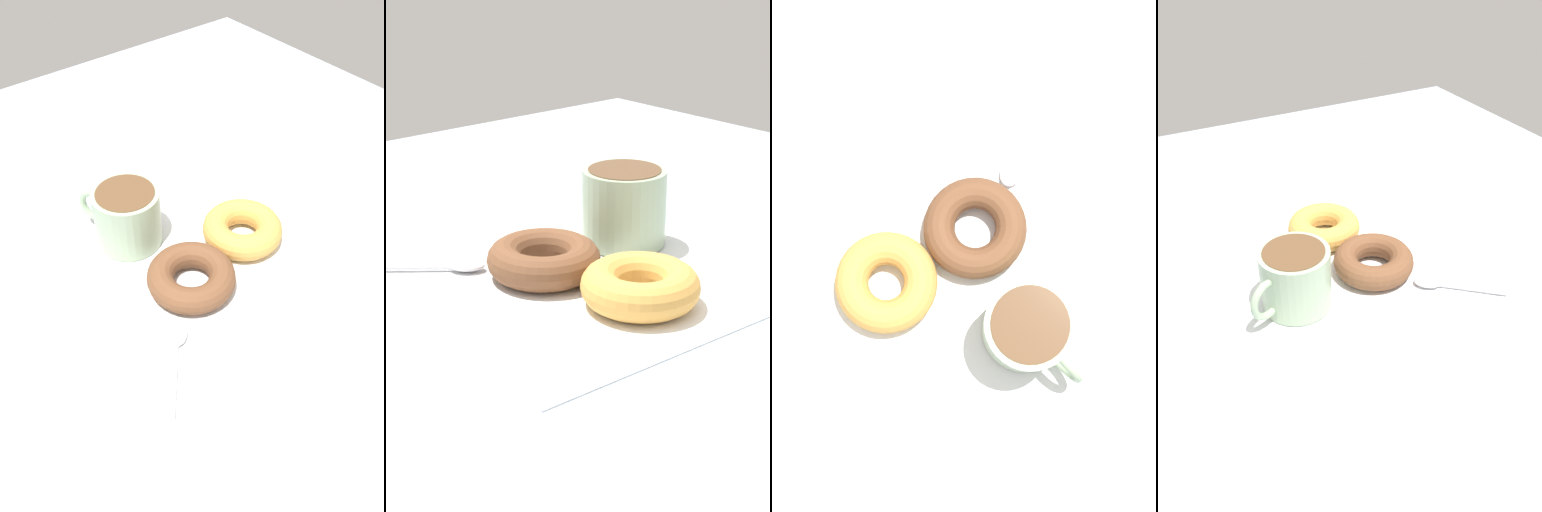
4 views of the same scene
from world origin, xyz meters
TOP-DOWN VIEW (x-y plane):
  - ground_plane at (0.00, 0.00)cm, footprint 120.00×120.00cm
  - napkin at (-1.81, 0.42)cm, footprint 35.78×35.78cm
  - coffee_cup at (7.81, 3.94)cm, footprint 11.54×8.91cm
  - donut_near_cup at (-4.36, 2.58)cm, footprint 11.18×11.18cm
  - donut_far at (-1.90, -8.28)cm, footprint 10.93×10.93cm
  - spoon at (-10.53, 9.65)cm, footprint 10.40×9.00cm

SIDE VIEW (x-z plane):
  - ground_plane at x=0.00cm, z-range -2.00..0.00cm
  - napkin at x=-1.81cm, z-range 0.00..0.30cm
  - spoon at x=-10.53cm, z-range 0.25..1.15cm
  - donut_near_cup at x=-4.36cm, z-range 0.30..3.71cm
  - donut_far at x=-1.90cm, z-range 0.30..3.87cm
  - coffee_cup at x=7.81cm, z-range 0.44..8.65cm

